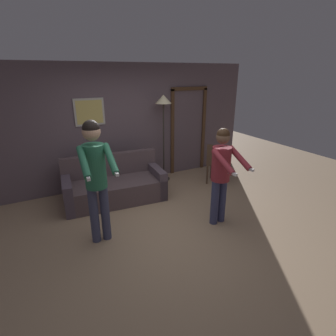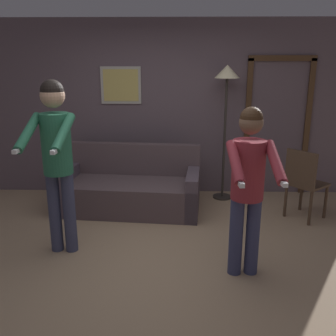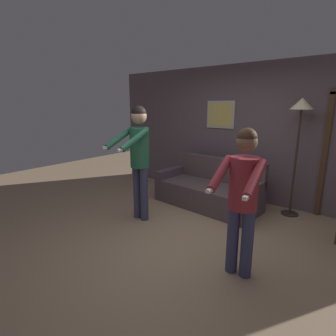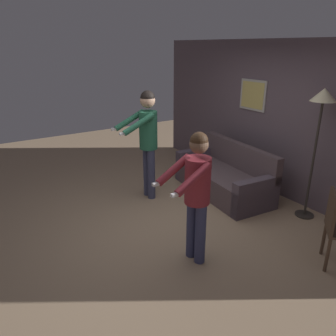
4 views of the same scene
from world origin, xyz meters
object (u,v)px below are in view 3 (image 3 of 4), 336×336
(person_standing_right, at_px, (243,191))
(torchiere_lamp, at_px, (301,117))
(couch, at_px, (208,191))
(person_standing_left, at_px, (139,152))

(person_standing_right, bearing_deg, torchiere_lamp, 88.75)
(couch, distance_m, torchiere_lamp, 1.97)
(couch, distance_m, person_standing_right, 2.20)
(torchiere_lamp, bearing_deg, person_standing_left, -138.34)
(couch, distance_m, person_standing_left, 1.60)
(couch, relative_size, person_standing_right, 1.22)
(torchiere_lamp, height_order, person_standing_left, torchiere_lamp)
(torchiere_lamp, height_order, person_standing_right, torchiere_lamp)
(person_standing_right, bearing_deg, person_standing_left, 167.53)
(couch, xyz_separation_m, torchiere_lamp, (1.34, 0.48, 1.37))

